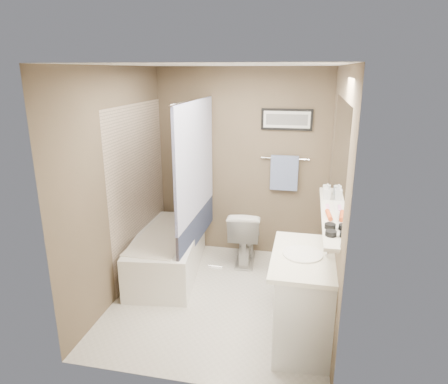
% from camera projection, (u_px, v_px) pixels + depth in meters
% --- Properties ---
extents(ground, '(2.50, 2.50, 0.00)m').
position_uv_depth(ground, '(221.00, 298.00, 4.31)').
color(ground, silver).
rests_on(ground, ground).
extents(ceiling, '(2.20, 2.50, 0.04)m').
position_uv_depth(ceiling, '(221.00, 67.00, 3.61)').
color(ceiling, white).
rests_on(ceiling, wall_back).
extents(wall_back, '(2.20, 0.04, 2.40)m').
position_uv_depth(wall_back, '(241.00, 164.00, 5.11)').
color(wall_back, brown).
rests_on(wall_back, ground).
extents(wall_front, '(2.20, 0.04, 2.40)m').
position_uv_depth(wall_front, '(184.00, 241.00, 2.81)').
color(wall_front, brown).
rests_on(wall_front, ground).
extents(wall_left, '(0.04, 2.50, 2.40)m').
position_uv_depth(wall_left, '(120.00, 185.00, 4.17)').
color(wall_left, brown).
rests_on(wall_left, ground).
extents(wall_right, '(0.04, 2.50, 2.40)m').
position_uv_depth(wall_right, '(333.00, 198.00, 3.74)').
color(wall_right, brown).
rests_on(wall_right, ground).
extents(tile_surround, '(0.02, 1.55, 2.00)m').
position_uv_depth(tile_surround, '(140.00, 190.00, 4.70)').
color(tile_surround, '#BBA48E').
rests_on(tile_surround, wall_left).
extents(curtain_rod, '(0.02, 1.55, 0.02)m').
position_uv_depth(curtain_rod, '(194.00, 100.00, 4.25)').
color(curtain_rod, silver).
rests_on(curtain_rod, wall_left).
extents(curtain_upper, '(0.03, 1.45, 1.28)m').
position_uv_depth(curtain_upper, '(195.00, 159.00, 4.45)').
color(curtain_upper, white).
rests_on(curtain_upper, curtain_rod).
extents(curtain_lower, '(0.03, 1.45, 0.36)m').
position_uv_depth(curtain_lower, '(197.00, 228.00, 4.69)').
color(curtain_lower, '#2A324F').
rests_on(curtain_lower, curtain_rod).
extents(mirror, '(0.02, 1.60, 1.00)m').
position_uv_depth(mirror, '(339.00, 158.00, 3.48)').
color(mirror, silver).
rests_on(mirror, wall_right).
extents(shelf, '(0.12, 1.60, 0.03)m').
position_uv_depth(shelf, '(328.00, 214.00, 3.64)').
color(shelf, silver).
rests_on(shelf, wall_right).
extents(towel_bar, '(0.60, 0.02, 0.02)m').
position_uv_depth(towel_bar, '(285.00, 159.00, 4.96)').
color(towel_bar, silver).
rests_on(towel_bar, wall_back).
extents(towel, '(0.34, 0.05, 0.44)m').
position_uv_depth(towel, '(284.00, 173.00, 4.99)').
color(towel, '#9AB0E0').
rests_on(towel, towel_bar).
extents(art_frame, '(0.62, 0.02, 0.26)m').
position_uv_depth(art_frame, '(287.00, 119.00, 4.83)').
color(art_frame, black).
rests_on(art_frame, wall_back).
extents(art_mat, '(0.56, 0.00, 0.20)m').
position_uv_depth(art_mat, '(287.00, 120.00, 4.82)').
color(art_mat, white).
rests_on(art_mat, art_frame).
extents(art_image, '(0.50, 0.00, 0.13)m').
position_uv_depth(art_image, '(287.00, 120.00, 4.81)').
color(art_image, '#595959').
rests_on(art_image, art_mat).
extents(door, '(0.80, 0.02, 2.00)m').
position_uv_depth(door, '(260.00, 276.00, 2.75)').
color(door, silver).
rests_on(door, wall_front).
extents(door_handle, '(0.10, 0.02, 0.02)m').
position_uv_depth(door_handle, '(215.00, 267.00, 2.86)').
color(door_handle, silver).
rests_on(door_handle, door).
extents(bathtub, '(0.89, 1.58, 0.50)m').
position_uv_depth(bathtub, '(168.00, 253.00, 4.80)').
color(bathtub, white).
rests_on(bathtub, ground).
extents(tub_rim, '(0.56, 1.36, 0.02)m').
position_uv_depth(tub_rim, '(167.00, 234.00, 4.72)').
color(tub_rim, silver).
rests_on(tub_rim, bathtub).
extents(toilet, '(0.44, 0.72, 0.70)m').
position_uv_depth(toilet, '(245.00, 235.00, 5.04)').
color(toilet, silver).
rests_on(toilet, ground).
extents(vanity, '(0.57, 0.93, 0.80)m').
position_uv_depth(vanity, '(302.00, 300.00, 3.54)').
color(vanity, white).
rests_on(vanity, ground).
extents(countertop, '(0.54, 0.96, 0.04)m').
position_uv_depth(countertop, '(304.00, 257.00, 3.42)').
color(countertop, white).
rests_on(countertop, vanity).
extents(sink_basin, '(0.34, 0.34, 0.01)m').
position_uv_depth(sink_basin, '(303.00, 254.00, 3.41)').
color(sink_basin, white).
rests_on(sink_basin, countertop).
extents(faucet_spout, '(0.02, 0.02, 0.10)m').
position_uv_depth(faucet_spout, '(327.00, 252.00, 3.36)').
color(faucet_spout, silver).
rests_on(faucet_spout, countertop).
extents(faucet_knob, '(0.05, 0.05, 0.05)m').
position_uv_depth(faucet_knob, '(326.00, 249.00, 3.46)').
color(faucet_knob, white).
rests_on(faucet_knob, countertop).
extents(candle_bowl_near, '(0.09, 0.09, 0.04)m').
position_uv_depth(candle_bowl_near, '(331.00, 233.00, 3.11)').
color(candle_bowl_near, black).
rests_on(candle_bowl_near, shelf).
extents(candle_bowl_far, '(0.09, 0.09, 0.04)m').
position_uv_depth(candle_bowl_far, '(330.00, 226.00, 3.26)').
color(candle_bowl_far, black).
rests_on(candle_bowl_far, shelf).
extents(hair_brush_front, '(0.06, 0.22, 0.04)m').
position_uv_depth(hair_brush_front, '(329.00, 215.00, 3.50)').
color(hair_brush_front, '#CC491C').
rests_on(hair_brush_front, shelf).
extents(pink_comb, '(0.03, 0.16, 0.01)m').
position_uv_depth(pink_comb, '(328.00, 207.00, 3.76)').
color(pink_comb, pink).
rests_on(pink_comb, shelf).
extents(glass_jar, '(0.08, 0.08, 0.10)m').
position_uv_depth(glass_jar, '(326.00, 190.00, 4.13)').
color(glass_jar, white).
rests_on(glass_jar, shelf).
extents(soap_bottle, '(0.07, 0.07, 0.15)m').
position_uv_depth(soap_bottle, '(327.00, 191.00, 3.99)').
color(soap_bottle, '#999999').
rests_on(soap_bottle, shelf).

